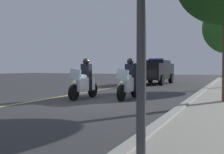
{
  "coord_description": "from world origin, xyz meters",
  "views": [
    {
      "loc": [
        8.89,
        4.88,
        1.33
      ],
      "look_at": [
        -1.59,
        0.0,
        0.9
      ],
      "focal_mm": 41.65,
      "sensor_mm": 36.0,
      "label": 1
    }
  ],
  "objects": [
    {
      "name": "curb_strip",
      "position": [
        0.0,
        3.46,
        0.07
      ],
      "size": [
        48.0,
        0.24,
        0.15
      ],
      "primitive_type": "cube",
      "color": "#9E9B93",
      "rests_on": "ground"
    },
    {
      "name": "police_suv",
      "position": [
        -11.53,
        -0.76,
        1.07
      ],
      "size": [
        4.93,
        2.12,
        2.05
      ],
      "color": "black",
      "rests_on": "ground"
    },
    {
      "name": "police_motorcycle_lead_left",
      "position": [
        -0.57,
        -0.84,
        0.7
      ],
      "size": [
        2.14,
        0.56,
        1.72
      ],
      "color": "black",
      "rests_on": "ground"
    },
    {
      "name": "lane_stripe_center",
      "position": [
        0.0,
        -2.2,
        0.0
      ],
      "size": [
        48.0,
        0.12,
        0.01
      ],
      "primitive_type": "cube",
      "color": "#E0D14C",
      "rests_on": "ground"
    },
    {
      "name": "ground_plane",
      "position": [
        0.0,
        0.0,
        0.0
      ],
      "size": [
        80.0,
        80.0,
        0.0
      ],
      "primitive_type": "plane",
      "color": "#333335"
    },
    {
      "name": "police_motorcycle_lead_right",
      "position": [
        -1.25,
        0.93,
        0.7
      ],
      "size": [
        2.14,
        0.56,
        1.72
      ],
      "color": "black",
      "rests_on": "ground"
    }
  ]
}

